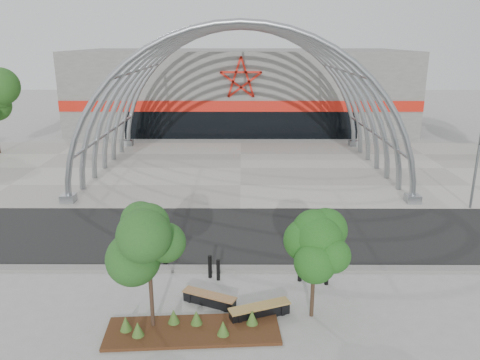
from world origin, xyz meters
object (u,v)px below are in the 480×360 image
Objects in this scene: street_tree_1 at (315,240)px; signal_pole at (477,164)px; bench_0 at (209,299)px; street_tree_0 at (148,247)px; bench_1 at (260,311)px; bollard_2 at (218,270)px.

signal_pole is at bearing 45.59° from street_tree_1.
street_tree_0 is at bearing -140.78° from bench_0.
bench_1 is at bearing 10.49° from street_tree_0.
street_tree_0 is 2.02× the size of bench_0.
street_tree_1 is (-10.44, -10.65, 0.28)m from signal_pole.
bollard_2 is (1.99, 3.22, -2.49)m from street_tree_0.
signal_pole is at bearing 41.29° from bench_1.
bench_1 is (-1.79, -0.09, -2.63)m from street_tree_1.
street_tree_1 reaches higher than bench_1.
signal_pole is 1.24× the size of street_tree_1.
signal_pole is at bearing 35.42° from bench_0.
bench_1 is at bearing -177.26° from street_tree_1.
bollard_2 is at bearing -149.30° from signal_pole.
street_tree_0 is at bearing -121.75° from bollard_2.
street_tree_0 is 1.03× the size of street_tree_1.
signal_pole is 16.15m from bollard_2.
street_tree_1 is (5.33, 0.74, -0.08)m from street_tree_0.
street_tree_0 is (-15.76, -11.39, 0.36)m from signal_pole.
street_tree_1 is 4.49m from bench_0.
street_tree_1 is 4.80m from bollard_2.
bench_0 is at bearing 39.22° from street_tree_0.
bench_1 is 2.49× the size of bollard_2.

